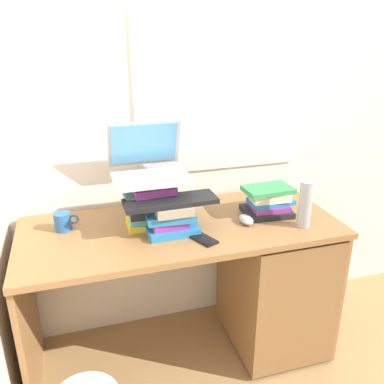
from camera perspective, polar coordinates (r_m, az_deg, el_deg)
The scene contains 12 objects.
ground_plane at distance 2.41m, azimuth -1.28°, elevation -21.23°, with size 6.00×6.00×0.00m, color #9E7A4C.
wall_back at distance 2.14m, azimuth -4.14°, elevation 12.44°, with size 6.00×0.06×2.60m.
desk at distance 2.25m, azimuth 8.60°, elevation -11.58°, with size 1.51×0.63×0.77m.
book_stack_tall at distance 1.94m, azimuth -5.49°, elevation -1.60°, with size 0.26×0.19×0.22m.
book_stack_keyboard_riser at distance 1.89m, azimuth -2.96°, elevation -3.59°, with size 0.24×0.20×0.14m.
book_stack_side at distance 2.10m, azimuth 10.49°, elevation -1.26°, with size 0.26×0.20×0.14m.
laptop at distance 1.94m, azimuth -6.04°, elevation 3.94°, with size 0.35×0.33×0.24m.
keyboard at distance 1.85m, azimuth -2.98°, elevation -1.29°, with size 0.42×0.14×0.02m, color black.
computer_mouse at distance 2.00m, azimuth 7.49°, elevation -3.81°, with size 0.06×0.10×0.04m, color #A5A8AD.
mug at distance 2.00m, azimuth -17.39°, elevation -3.90°, with size 0.11×0.08×0.09m.
water_bottle at distance 1.98m, azimuth 15.36°, elevation -1.64°, with size 0.06×0.06×0.23m, color #999EA5.
cell_phone at distance 1.84m, azimuth 1.56°, elevation -6.50°, with size 0.07×0.14×0.01m, color black.
Camera 1 is at (-0.46, -1.70, 1.65)m, focal length 38.60 mm.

